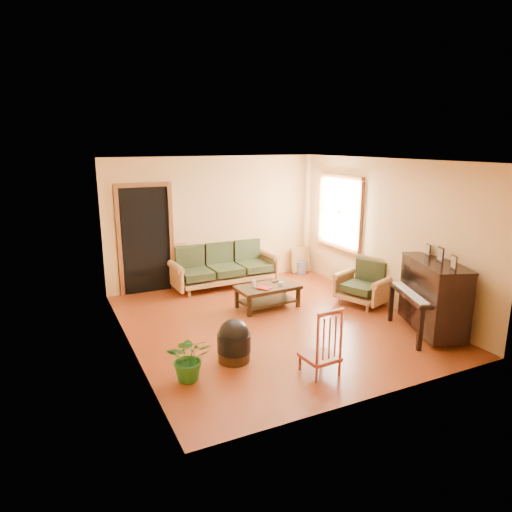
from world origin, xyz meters
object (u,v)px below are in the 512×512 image
coffee_table (267,297)px  ceramic_crock (302,267)px  piano (433,298)px  sofa (225,264)px  footstool (234,346)px  potted_plant (189,357)px  armchair (363,282)px  red_chair (320,340)px

coffee_table → ceramic_crock: 2.33m
coffee_table → piano: size_ratio=0.85×
sofa → footstool: 3.33m
piano → footstool: size_ratio=2.83×
sofa → ceramic_crock: (1.90, 0.10, -0.32)m
sofa → potted_plant: bearing=-120.1°
sofa → potted_plant: size_ratio=3.58×
armchair → potted_plant: 3.86m
coffee_table → red_chair: 2.46m
coffee_table → piano: piano is taller
sofa → ceramic_crock: sofa is taller
potted_plant → sofa: bearing=61.5°
piano → red_chair: piano is taller
piano → potted_plant: 3.78m
potted_plant → coffee_table: bearing=42.4°
sofa → potted_plant: sofa is taller
armchair → ceramic_crock: bearing=67.9°
armchair → ceramic_crock: size_ratio=3.04×
ceramic_crock → piano: bearing=-89.3°
sofa → footstool: sofa is taller
piano → coffee_table: bearing=150.5°
red_chair → footstool: bearing=134.3°
piano → footstool: 3.13m
armchair → ceramic_crock: 2.22m
sofa → coffee_table: size_ratio=1.94×
footstool → red_chair: red_chair is taller
footstool → potted_plant: potted_plant is taller
footstool → coffee_table: bearing=50.5°
armchair → sofa: bearing=110.8°
red_chair → ceramic_crock: 4.57m
coffee_table → red_chair: bearing=-101.5°
armchair → footstool: bearing=178.9°
armchair → piano: piano is taller
coffee_table → piano: 2.76m
footstool → ceramic_crock: (3.03, 3.22, -0.08)m
footstool → piano: bearing=-9.1°
red_chair → potted_plant: red_chair is taller
ceramic_crock → footstool: bearing=-133.2°
ceramic_crock → red_chair: bearing=-118.5°
coffee_table → armchair: bearing=-20.3°
sofa → piano: size_ratio=1.65×
footstool → armchair: bearing=19.1°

